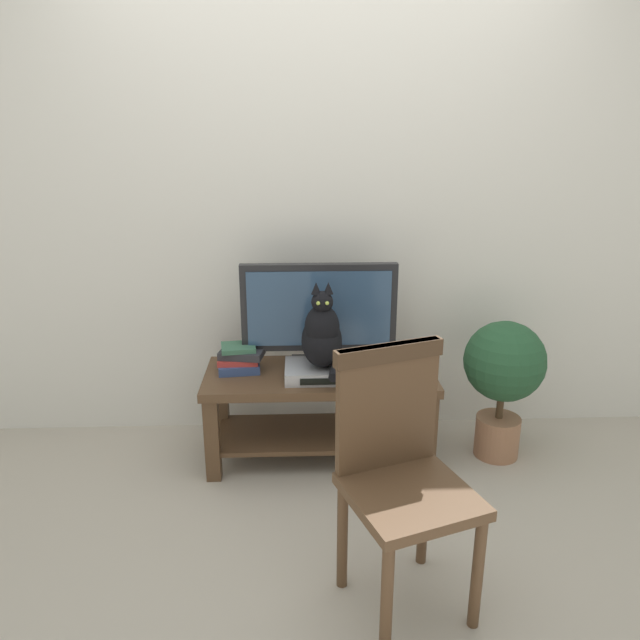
{
  "coord_description": "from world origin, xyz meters",
  "views": [
    {
      "loc": [
        -0.12,
        -2.27,
        1.64
      ],
      "look_at": [
        -0.02,
        0.44,
        0.77
      ],
      "focal_mm": 33.44,
      "sensor_mm": 36.0,
      "label": 1
    }
  ],
  "objects": [
    {
      "name": "ground_plane",
      "position": [
        0.0,
        0.0,
        0.0
      ],
      "size": [
        12.0,
        12.0,
        0.0
      ],
      "primitive_type": "plane",
      "color": "#ADA393"
    },
    {
      "name": "back_wall",
      "position": [
        0.0,
        0.91,
        1.4
      ],
      "size": [
        7.0,
        0.12,
        2.8
      ],
      "primitive_type": "cube",
      "color": "silver",
      "rests_on": "ground"
    },
    {
      "name": "tv_stand",
      "position": [
        -0.02,
        0.49,
        0.33
      ],
      "size": [
        1.15,
        0.49,
        0.47
      ],
      "color": "#513823",
      "rests_on": "ground"
    },
    {
      "name": "tv",
      "position": [
        -0.02,
        0.57,
        0.76
      ],
      "size": [
        0.78,
        0.2,
        0.54
      ],
      "color": "black",
      "rests_on": "tv_stand"
    },
    {
      "name": "media_box",
      "position": [
        -0.01,
        0.43,
        0.5
      ],
      "size": [
        0.36,
        0.26,
        0.06
      ],
      "color": "#ADADB2",
      "rests_on": "tv_stand"
    },
    {
      "name": "cat",
      "position": [
        -0.01,
        0.42,
        0.69
      ],
      "size": [
        0.2,
        0.36,
        0.43
      ],
      "color": "black",
      "rests_on": "media_box"
    },
    {
      "name": "wooden_chair",
      "position": [
        0.22,
        -0.47,
        0.54
      ],
      "size": [
        0.52,
        0.52,
        0.94
      ],
      "color": "#513823",
      "rests_on": "ground"
    },
    {
      "name": "book_stack",
      "position": [
        -0.42,
        0.54,
        0.53
      ],
      "size": [
        0.25,
        0.2,
        0.13
      ],
      "color": "#33477A",
      "rests_on": "tv_stand"
    },
    {
      "name": "potted_plant",
      "position": [
        0.91,
        0.46,
        0.47
      ],
      "size": [
        0.41,
        0.41,
        0.73
      ],
      "color": "#9E6B4C",
      "rests_on": "ground"
    }
  ]
}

